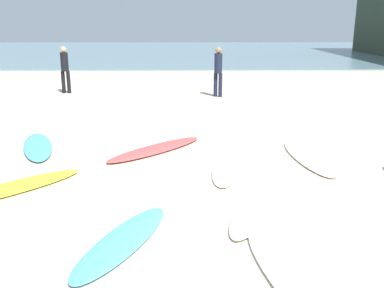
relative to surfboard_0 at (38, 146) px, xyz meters
The scene contains 12 objects.
ground_plane 5.56m from the surfboard_0, 42.06° to the right, with size 120.00×120.00×0.00m, color beige.
ocean_water 36.05m from the surfboard_0, 83.43° to the left, with size 120.00×40.00×0.08m, color slate.
surfboard_0 is the anchor object (origin of this frame).
surfboard_2 4.12m from the surfboard_0, 20.33° to the right, with size 0.48×1.92×0.07m, color silver.
surfboard_3 2.39m from the surfboard_0, 80.14° to the right, with size 0.57×2.33×0.07m, color yellow.
surfboard_5 5.57m from the surfboard_0, ahead, with size 0.58×2.35×0.07m, color white.
surfboard_6 2.53m from the surfboard_0, ahead, with size 0.53×2.49×0.09m, color #DA4E4C.
surfboard_8 4.71m from the surfboard_0, 59.31° to the right, with size 0.52×1.98×0.07m, color #4FA1D3.
surfboard_9 6.52m from the surfboard_0, 48.91° to the right, with size 0.56×2.41×0.08m, color white.
surfboard_10 5.14m from the surfboard_0, 35.75° to the right, with size 0.50×2.33×0.08m, color silver.
beachgoer_near 7.96m from the surfboard_0, 57.45° to the left, with size 0.39×0.39×1.77m.
beachgoer_mid 7.75m from the surfboard_0, 101.06° to the left, with size 0.34×0.29×1.75m.
Camera 1 is at (-0.94, -4.86, 2.50)m, focal length 39.53 mm.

